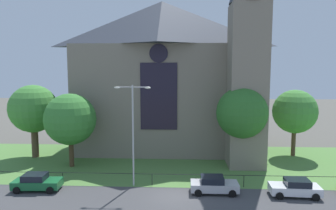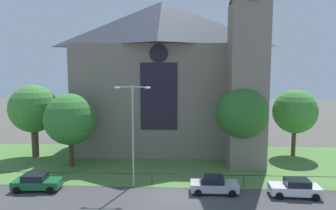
{
  "view_description": "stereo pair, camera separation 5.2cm",
  "coord_description": "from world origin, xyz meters",
  "px_view_note": "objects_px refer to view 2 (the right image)",
  "views": [
    {
      "loc": [
        0.75,
        -26.04,
        10.97
      ],
      "look_at": [
        -0.84,
        8.0,
        7.04
      ],
      "focal_mm": 33.51,
      "sensor_mm": 36.0,
      "label": 1
    },
    {
      "loc": [
        0.81,
        -26.03,
        10.97
      ],
      "look_at": [
        -0.84,
        8.0,
        7.04
      ],
      "focal_mm": 33.51,
      "sensor_mm": 36.0,
      "label": 2
    }
  ],
  "objects_px": {
    "parked_car_silver": "(214,185)",
    "tree_left_far": "(34,109)",
    "tree_left_near": "(70,119)",
    "parked_car_white": "(295,188)",
    "church_building": "(168,74)",
    "parked_car_green": "(37,182)",
    "tree_right_far": "(295,112)",
    "tree_right_near": "(242,113)",
    "streetlamp_near": "(133,124)"
  },
  "relations": [
    {
      "from": "parked_car_silver",
      "to": "tree_left_far",
      "type": "bearing_deg",
      "value": 153.82
    },
    {
      "from": "tree_left_near",
      "to": "parked_car_silver",
      "type": "relative_size",
      "value": 1.97
    },
    {
      "from": "tree_left_far",
      "to": "parked_car_white",
      "type": "height_order",
      "value": "tree_left_far"
    },
    {
      "from": "church_building",
      "to": "parked_car_green",
      "type": "height_order",
      "value": "church_building"
    },
    {
      "from": "tree_right_far",
      "to": "tree_left_far",
      "type": "bearing_deg",
      "value": -176.33
    },
    {
      "from": "tree_right_near",
      "to": "church_building",
      "type": "bearing_deg",
      "value": 134.73
    },
    {
      "from": "church_building",
      "to": "tree_right_far",
      "type": "distance_m",
      "value": 17.07
    },
    {
      "from": "tree_left_far",
      "to": "tree_right_near",
      "type": "bearing_deg",
      "value": -7.99
    },
    {
      "from": "tree_right_far",
      "to": "parked_car_silver",
      "type": "relative_size",
      "value": 2.0
    },
    {
      "from": "tree_right_near",
      "to": "tree_left_far",
      "type": "height_order",
      "value": "tree_right_near"
    },
    {
      "from": "church_building",
      "to": "tree_right_near",
      "type": "height_order",
      "value": "church_building"
    },
    {
      "from": "tree_right_near",
      "to": "parked_car_green",
      "type": "bearing_deg",
      "value": -160.07
    },
    {
      "from": "tree_right_near",
      "to": "parked_car_silver",
      "type": "bearing_deg",
      "value": -117.39
    },
    {
      "from": "church_building",
      "to": "tree_left_near",
      "type": "distance_m",
      "value": 14.44
    },
    {
      "from": "parked_car_silver",
      "to": "parked_car_green",
      "type": "bearing_deg",
      "value": -179.44
    },
    {
      "from": "tree_right_far",
      "to": "parked_car_silver",
      "type": "xyz_separation_m",
      "value": [
        -11.26,
        -12.6,
        -4.91
      ]
    },
    {
      "from": "church_building",
      "to": "tree_left_far",
      "type": "distance_m",
      "value": 17.62
    },
    {
      "from": "parked_car_green",
      "to": "parked_car_silver",
      "type": "xyz_separation_m",
      "value": [
        16.03,
        0.1,
        0.0
      ]
    },
    {
      "from": "church_building",
      "to": "tree_left_near",
      "type": "relative_size",
      "value": 3.14
    },
    {
      "from": "streetlamp_near",
      "to": "parked_car_silver",
      "type": "relative_size",
      "value": 2.26
    },
    {
      "from": "streetlamp_near",
      "to": "parked_car_green",
      "type": "bearing_deg",
      "value": -169.77
    },
    {
      "from": "streetlamp_near",
      "to": "tree_right_near",
      "type": "bearing_deg",
      "value": 26.78
    },
    {
      "from": "tree_left_near",
      "to": "parked_car_white",
      "type": "height_order",
      "value": "tree_left_near"
    },
    {
      "from": "parked_car_green",
      "to": "tree_left_near",
      "type": "bearing_deg",
      "value": 81.58
    },
    {
      "from": "tree_left_far",
      "to": "parked_car_green",
      "type": "bearing_deg",
      "value": -63.96
    },
    {
      "from": "parked_car_green",
      "to": "parked_car_white",
      "type": "height_order",
      "value": "same"
    },
    {
      "from": "tree_left_near",
      "to": "church_building",
      "type": "bearing_deg",
      "value": 39.85
    },
    {
      "from": "tree_right_far",
      "to": "streetlamp_near",
      "type": "distance_m",
      "value": 21.74
    },
    {
      "from": "tree_left_far",
      "to": "parked_car_white",
      "type": "distance_m",
      "value": 30.68
    },
    {
      "from": "tree_left_far",
      "to": "parked_car_green",
      "type": "xyz_separation_m",
      "value": [
        5.19,
        -10.62,
        -5.3
      ]
    },
    {
      "from": "church_building",
      "to": "tree_right_near",
      "type": "bearing_deg",
      "value": -45.27
    },
    {
      "from": "parked_car_white",
      "to": "streetlamp_near",
      "type": "bearing_deg",
      "value": -4.63
    },
    {
      "from": "parked_car_green",
      "to": "parked_car_white",
      "type": "xyz_separation_m",
      "value": [
        22.99,
        -0.29,
        0.0
      ]
    },
    {
      "from": "tree_right_near",
      "to": "parked_car_white",
      "type": "xyz_separation_m",
      "value": [
        3.33,
        -7.42,
        -5.47
      ]
    },
    {
      "from": "tree_left_far",
      "to": "streetlamp_near",
      "type": "distance_m",
      "value": 16.52
    },
    {
      "from": "parked_car_silver",
      "to": "tree_right_near",
      "type": "bearing_deg",
      "value": 62.8
    },
    {
      "from": "parked_car_silver",
      "to": "parked_car_white",
      "type": "xyz_separation_m",
      "value": [
        6.97,
        -0.39,
        0.0
      ]
    },
    {
      "from": "tree_left_near",
      "to": "streetlamp_near",
      "type": "height_order",
      "value": "streetlamp_near"
    },
    {
      "from": "tree_left_near",
      "to": "tree_right_far",
      "type": "bearing_deg",
      "value": 12.03
    },
    {
      "from": "parked_car_silver",
      "to": "parked_car_white",
      "type": "bearing_deg",
      "value": -3.01
    },
    {
      "from": "tree_left_near",
      "to": "parked_car_silver",
      "type": "xyz_separation_m",
      "value": [
        15.32,
        -6.93,
        -4.65
      ]
    },
    {
      "from": "church_building",
      "to": "tree_right_near",
      "type": "relative_size",
      "value": 2.87
    },
    {
      "from": "church_building",
      "to": "tree_right_far",
      "type": "relative_size",
      "value": 3.09
    },
    {
      "from": "tree_left_far",
      "to": "tree_right_far",
      "type": "relative_size",
      "value": 1.08
    },
    {
      "from": "tree_left_near",
      "to": "parked_car_silver",
      "type": "bearing_deg",
      "value": -24.35
    },
    {
      "from": "tree_right_near",
      "to": "tree_right_far",
      "type": "xyz_separation_m",
      "value": [
        7.62,
        5.57,
        -0.57
      ]
    },
    {
      "from": "tree_right_near",
      "to": "parked_car_silver",
      "type": "relative_size",
      "value": 2.15
    },
    {
      "from": "church_building",
      "to": "parked_car_silver",
      "type": "distance_m",
      "value": 18.96
    },
    {
      "from": "tree_right_near",
      "to": "tree_left_near",
      "type": "relative_size",
      "value": 1.09
    },
    {
      "from": "tree_left_far",
      "to": "streetlamp_near",
      "type": "xyz_separation_m",
      "value": [
        13.81,
        -9.06,
        -0.11
      ]
    }
  ]
}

